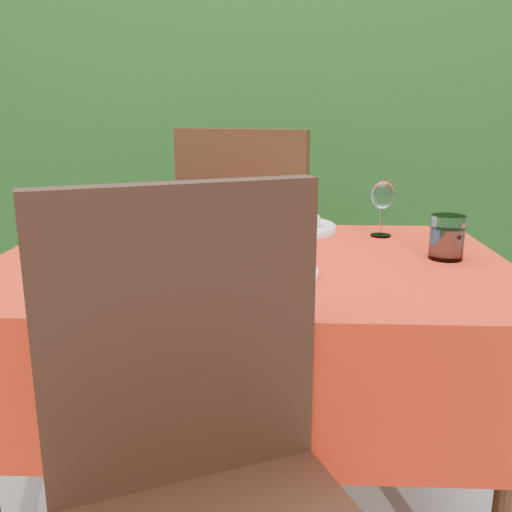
{
  "coord_description": "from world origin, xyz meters",
  "views": [
    {
      "loc": [
        0.08,
        -1.35,
        1.11
      ],
      "look_at": [
        0.02,
        -0.05,
        0.77
      ],
      "focal_mm": 40.0,
      "sensor_mm": 36.0,
      "label": 1
    }
  ],
  "objects_px": {
    "chair_near": "(205,476)",
    "water_glass": "(447,239)",
    "pizza_plate": "(252,265)",
    "wine_glass": "(383,197)",
    "steel_ramekin": "(104,228)",
    "pasta_plate": "(297,223)",
    "fork": "(146,261)",
    "chair_far": "(252,251)"
  },
  "relations": [
    {
      "from": "chair_near",
      "to": "water_glass",
      "type": "height_order",
      "value": "chair_near"
    },
    {
      "from": "pizza_plate",
      "to": "chair_near",
      "type": "bearing_deg",
      "value": -95.77
    },
    {
      "from": "wine_glass",
      "to": "steel_ramekin",
      "type": "bearing_deg",
      "value": 179.03
    },
    {
      "from": "steel_ramekin",
      "to": "pasta_plate",
      "type": "bearing_deg",
      "value": 5.16
    },
    {
      "from": "wine_glass",
      "to": "water_glass",
      "type": "bearing_deg",
      "value": -65.23
    },
    {
      "from": "pizza_plate",
      "to": "wine_glass",
      "type": "height_order",
      "value": "wine_glass"
    },
    {
      "from": "fork",
      "to": "water_glass",
      "type": "bearing_deg",
      "value": 0.14
    },
    {
      "from": "pasta_plate",
      "to": "fork",
      "type": "height_order",
      "value": "pasta_plate"
    },
    {
      "from": "fork",
      "to": "chair_far",
      "type": "bearing_deg",
      "value": 68.2
    },
    {
      "from": "chair_near",
      "to": "pasta_plate",
      "type": "height_order",
      "value": "chair_near"
    },
    {
      "from": "pizza_plate",
      "to": "wine_glass",
      "type": "relative_size",
      "value": 1.79
    },
    {
      "from": "chair_near",
      "to": "pasta_plate",
      "type": "bearing_deg",
      "value": 56.35
    },
    {
      "from": "chair_far",
      "to": "pizza_plate",
      "type": "height_order",
      "value": "chair_far"
    },
    {
      "from": "chair_near",
      "to": "wine_glass",
      "type": "xyz_separation_m",
      "value": [
        0.4,
        0.88,
        0.29
      ]
    },
    {
      "from": "steel_ramekin",
      "to": "fork",
      "type": "bearing_deg",
      "value": -58.81
    },
    {
      "from": "chair_near",
      "to": "steel_ramekin",
      "type": "bearing_deg",
      "value": 90.51
    },
    {
      "from": "steel_ramekin",
      "to": "wine_glass",
      "type": "bearing_deg",
      "value": -0.97
    },
    {
      "from": "chair_near",
      "to": "pizza_plate",
      "type": "distance_m",
      "value": 0.51
    },
    {
      "from": "chair_near",
      "to": "fork",
      "type": "height_order",
      "value": "chair_near"
    },
    {
      "from": "pasta_plate",
      "to": "wine_glass",
      "type": "height_order",
      "value": "wine_glass"
    },
    {
      "from": "water_glass",
      "to": "wine_glass",
      "type": "xyz_separation_m",
      "value": [
        -0.12,
        0.25,
        0.07
      ]
    },
    {
      "from": "chair_near",
      "to": "pizza_plate",
      "type": "bearing_deg",
      "value": 59.98
    },
    {
      "from": "steel_ramekin",
      "to": "chair_near",
      "type": "bearing_deg",
      "value": -65.23
    },
    {
      "from": "water_glass",
      "to": "steel_ramekin",
      "type": "relative_size",
      "value": 1.39
    },
    {
      "from": "fork",
      "to": "steel_ramekin",
      "type": "distance_m",
      "value": 0.39
    },
    {
      "from": "chair_far",
      "to": "water_glass",
      "type": "height_order",
      "value": "chair_far"
    },
    {
      "from": "pizza_plate",
      "to": "fork",
      "type": "xyz_separation_m",
      "value": [
        -0.26,
        0.1,
        -0.02
      ]
    },
    {
      "from": "water_glass",
      "to": "steel_ramekin",
      "type": "bearing_deg",
      "value": 164.1
    },
    {
      "from": "pasta_plate",
      "to": "wine_glass",
      "type": "distance_m",
      "value": 0.27
    },
    {
      "from": "pizza_plate",
      "to": "chair_far",
      "type": "bearing_deg",
      "value": 92.85
    },
    {
      "from": "pizza_plate",
      "to": "pasta_plate",
      "type": "distance_m",
      "value": 0.5
    },
    {
      "from": "chair_near",
      "to": "pasta_plate",
      "type": "relative_size",
      "value": 4.19
    },
    {
      "from": "fork",
      "to": "steel_ramekin",
      "type": "height_order",
      "value": "steel_ramekin"
    },
    {
      "from": "chair_far",
      "to": "chair_near",
      "type": "bearing_deg",
      "value": 107.22
    },
    {
      "from": "pizza_plate",
      "to": "fork",
      "type": "relative_size",
      "value": 1.39
    },
    {
      "from": "pasta_plate",
      "to": "fork",
      "type": "bearing_deg",
      "value": -134.06
    },
    {
      "from": "water_glass",
      "to": "steel_ramekin",
      "type": "xyz_separation_m",
      "value": [
        -0.93,
        0.26,
        -0.03
      ]
    },
    {
      "from": "water_glass",
      "to": "wine_glass",
      "type": "bearing_deg",
      "value": 114.77
    },
    {
      "from": "pasta_plate",
      "to": "steel_ramekin",
      "type": "bearing_deg",
      "value": -174.84
    },
    {
      "from": "wine_glass",
      "to": "pizza_plate",
      "type": "bearing_deg",
      "value": -130.08
    },
    {
      "from": "water_glass",
      "to": "steel_ramekin",
      "type": "distance_m",
      "value": 0.97
    },
    {
      "from": "chair_near",
      "to": "steel_ramekin",
      "type": "xyz_separation_m",
      "value": [
        -0.41,
        0.9,
        0.19
      ]
    }
  ]
}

